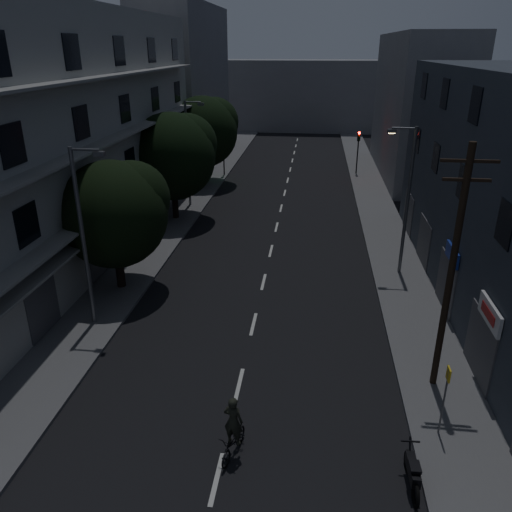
% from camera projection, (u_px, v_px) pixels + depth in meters
% --- Properties ---
extents(ground, '(160.00, 160.00, 0.00)m').
position_uv_depth(ground, '(277.00, 225.00, 35.86)').
color(ground, black).
rests_on(ground, ground).
extents(sidewalk_left, '(3.00, 90.00, 0.15)m').
position_uv_depth(sidewalk_left, '(175.00, 220.00, 36.64)').
color(sidewalk_left, '#565659').
rests_on(sidewalk_left, ground).
extents(sidewalk_right, '(3.00, 90.00, 0.15)m').
position_uv_depth(sidewalk_right, '(383.00, 228.00, 35.02)').
color(sidewalk_right, '#565659').
rests_on(sidewalk_right, ground).
extents(lane_markings, '(0.15, 60.50, 0.01)m').
position_uv_depth(lane_markings, '(283.00, 200.00, 41.57)').
color(lane_markings, beige).
rests_on(lane_markings, ground).
extents(building_left, '(7.00, 36.00, 14.00)m').
position_uv_depth(building_left, '(57.00, 140.00, 28.02)').
color(building_left, '#9E9E99').
rests_on(building_left, ground).
extents(building_far_left, '(6.00, 20.00, 16.00)m').
position_uv_depth(building_far_left, '(186.00, 84.00, 55.09)').
color(building_far_left, slate).
rests_on(building_far_left, ground).
extents(building_far_right, '(6.00, 20.00, 13.00)m').
position_uv_depth(building_far_right, '(417.00, 107.00, 47.59)').
color(building_far_right, slate).
rests_on(building_far_right, ground).
extents(building_far_end, '(24.00, 8.00, 10.00)m').
position_uv_depth(building_far_end, '(301.00, 95.00, 75.09)').
color(building_far_end, slate).
rests_on(building_far_end, ground).
extents(tree_near, '(5.41, 5.41, 6.67)m').
position_uv_depth(tree_near, '(115.00, 210.00, 24.81)').
color(tree_near, black).
rests_on(tree_near, sidewalk_left).
extents(tree_mid, '(6.16, 6.16, 7.58)m').
position_uv_depth(tree_mid, '(173.00, 153.00, 35.15)').
color(tree_mid, black).
rests_on(tree_mid, sidewalk_left).
extents(tree_far, '(6.26, 6.26, 7.74)m').
position_uv_depth(tree_far, '(203.00, 129.00, 44.59)').
color(tree_far, black).
rests_on(tree_far, sidewalk_left).
extents(traffic_signal_far_right, '(0.28, 0.37, 4.10)m').
position_uv_depth(traffic_signal_far_right, '(358.00, 144.00, 48.50)').
color(traffic_signal_far_right, black).
rests_on(traffic_signal_far_right, sidewalk_right).
extents(traffic_signal_far_left, '(0.28, 0.37, 4.10)m').
position_uv_depth(traffic_signal_far_left, '(223.00, 145.00, 47.96)').
color(traffic_signal_far_left, black).
rests_on(traffic_signal_far_left, sidewalk_left).
extents(street_lamp_left_near, '(1.51, 0.25, 8.00)m').
position_uv_depth(street_lamp_left_near, '(84.00, 231.00, 21.26)').
color(street_lamp_left_near, slate).
rests_on(street_lamp_left_near, sidewalk_left).
extents(street_lamp_right, '(1.51, 0.25, 8.00)m').
position_uv_depth(street_lamp_right, '(406.00, 195.00, 26.36)').
color(street_lamp_right, '#525459').
rests_on(street_lamp_right, sidewalk_right).
extents(street_lamp_left_far, '(1.51, 0.25, 8.00)m').
position_uv_depth(street_lamp_left_far, '(189.00, 149.00, 38.22)').
color(street_lamp_left_far, '#54565B').
rests_on(street_lamp_left_far, sidewalk_left).
extents(utility_pole, '(1.80, 0.24, 9.00)m').
position_uv_depth(utility_pole, '(452.00, 268.00, 16.98)').
color(utility_pole, black).
rests_on(utility_pole, sidewalk_right).
extents(bus_stop_sign, '(0.06, 0.35, 2.52)m').
position_uv_depth(bus_stop_sign, '(446.00, 389.00, 15.70)').
color(bus_stop_sign, '#595B60').
rests_on(bus_stop_sign, sidewalk_right).
extents(motorcycle, '(0.55, 1.92, 1.23)m').
position_uv_depth(motorcycle, '(412.00, 473.00, 14.39)').
color(motorcycle, black).
rests_on(motorcycle, ground).
extents(cyclist, '(1.01, 1.80, 2.16)m').
position_uv_depth(cyclist, '(234.00, 436.00, 15.43)').
color(cyclist, black).
rests_on(cyclist, ground).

